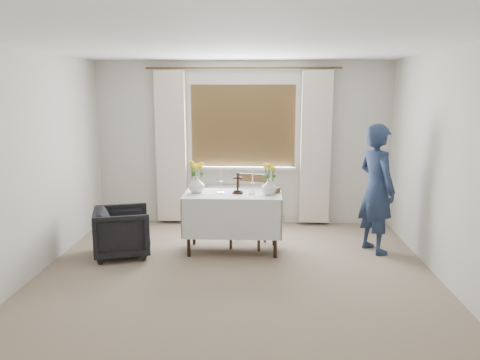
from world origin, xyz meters
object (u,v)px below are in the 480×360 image
at_px(person, 376,189).
at_px(flower_vase_right, 269,186).
at_px(altar_table, 233,222).
at_px(wooden_cross, 238,183).
at_px(flower_vase_left, 196,184).
at_px(armchair, 122,232).
at_px(wooden_chair, 248,211).

distance_m(person, flower_vase_right, 1.37).
bearing_deg(flower_vase_right, altar_table, 176.02).
bearing_deg(wooden_cross, flower_vase_left, -172.83).
bearing_deg(person, flower_vase_left, 66.21).
distance_m(flower_vase_left, flower_vase_right, 0.93).
distance_m(armchair, flower_vase_left, 1.10).
bearing_deg(person, altar_table, 67.46).
relative_size(altar_table, flower_vase_left, 5.75).
height_order(armchair, flower_vase_left, flower_vase_left).
height_order(wooden_cross, flower_vase_right, wooden_cross).
height_order(armchair, person, person).
height_order(person, wooden_cross, person).
xyz_separation_m(armchair, wooden_cross, (1.44, 0.23, 0.59)).
bearing_deg(armchair, altar_table, -96.99).
distance_m(altar_table, flower_vase_right, 0.67).
bearing_deg(flower_vase_left, flower_vase_right, -3.90).
distance_m(wooden_chair, armchair, 1.64).
bearing_deg(flower_vase_right, flower_vase_left, 176.10).
height_order(wooden_cross, flower_vase_left, wooden_cross).
distance_m(person, wooden_cross, 1.76).
bearing_deg(flower_vase_right, wooden_cross, 174.95).
bearing_deg(altar_table, wooden_chair, 49.88).
height_order(altar_table, wooden_cross, wooden_cross).
bearing_deg(flower_vase_left, armchair, -163.98).
bearing_deg(flower_vase_left, person, 1.06).
bearing_deg(wooden_chair, wooden_cross, -107.06).
xyz_separation_m(altar_table, armchair, (-1.38, -0.23, -0.07)).
bearing_deg(armchair, wooden_chair, -90.17).
bearing_deg(wooden_cross, person, 12.51).
distance_m(armchair, person, 3.25).
bearing_deg(person, wooden_chair, 59.70).
distance_m(altar_table, armchair, 1.40).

